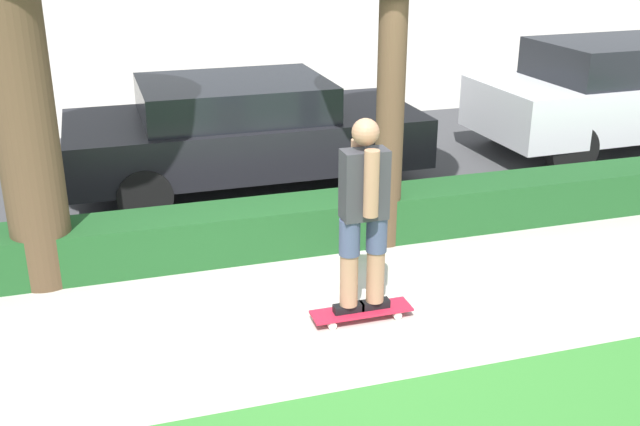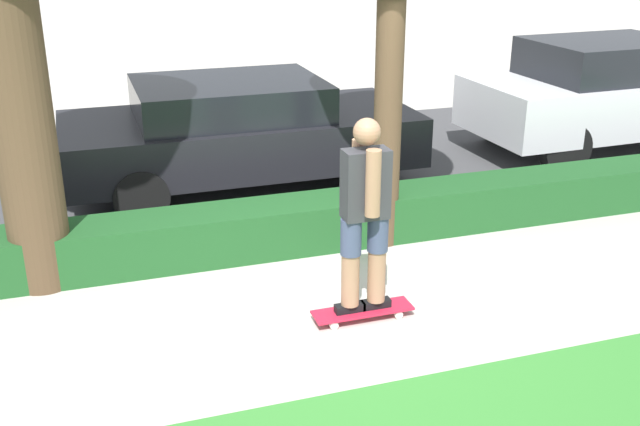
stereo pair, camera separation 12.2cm
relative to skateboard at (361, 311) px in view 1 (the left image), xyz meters
name	(u,v)px [view 1 (the left image)]	position (x,y,z in m)	size (l,w,h in m)	color
ground_plane	(327,322)	(-0.29, 0.04, -0.08)	(60.00, 60.00, 0.00)	#BCB7AD
street_asphalt	(234,173)	(-0.29, 4.24, -0.07)	(18.45, 5.00, 0.01)	#474749
hedge_row	(281,226)	(-0.29, 1.64, 0.17)	(18.45, 0.60, 0.50)	#1E5123
skateboard	(361,311)	(0.00, 0.00, 0.00)	(0.87, 0.24, 0.09)	red
skater_person	(364,212)	(0.00, 0.00, 0.91)	(0.50, 0.43, 1.68)	black
parked_car_middle	(243,130)	(-0.24, 3.75, 0.65)	(4.39, 2.06, 1.36)	black
parked_car_rear	(616,94)	(5.25, 3.69, 0.77)	(4.19, 1.97, 1.61)	silver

